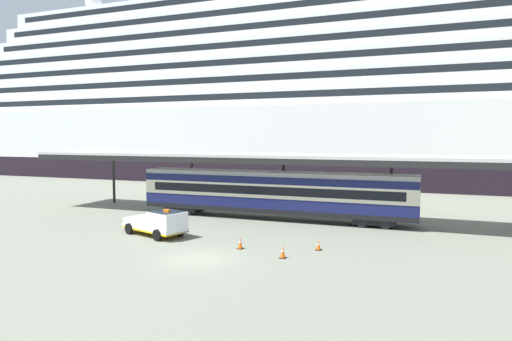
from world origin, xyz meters
The scene contains 8 objects.
ground_plane centered at (0.00, 0.00, 0.00)m, with size 400.00×400.00×0.00m, color slate.
cruise_ship centered at (-17.19, 53.21, 13.24)m, with size 125.21×31.38×40.75m.
platform_canopy centered at (-0.02, 14.18, 5.39)m, with size 47.95×5.87×5.61m.
train_carriage centered at (-0.02, 13.78, 2.31)m, with size 23.95×2.81×4.11m.
service_truck centered at (-5.48, 4.46, 0.99)m, with size 5.58×3.63×2.02m.
traffic_cone_near centered at (1.40, 3.16, 0.38)m, with size 0.36×0.36×0.78m.
traffic_cone_mid centered at (6.12, 4.61, 0.31)m, with size 0.36×0.36×0.63m.
traffic_cone_far centered at (4.59, 2.02, 0.38)m, with size 0.36×0.36×0.77m.
Camera 1 is at (12.31, -22.60, 7.10)m, focal length 31.39 mm.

